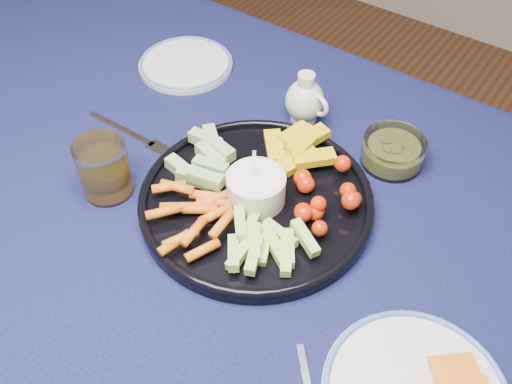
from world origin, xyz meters
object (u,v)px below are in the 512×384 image
Objects in this scene: creamer_pitcher at (305,100)px; juice_tumbler at (105,171)px; pickle_bowl at (393,152)px; crudite_platter at (255,196)px; side_plate_extra at (186,64)px; dining_table at (177,243)px.

creamer_pitcher is 1.01× the size of juice_tumbler.
juice_tumbler is at bearing -136.43° from pickle_bowl.
crudite_platter is 3.51× the size of pickle_bowl.
side_plate_extra is (-0.12, 0.33, -0.03)m from juice_tumbler.
juice_tumbler is at bearing -152.63° from crudite_platter.
creamer_pitcher is (-0.05, 0.22, 0.02)m from crudite_platter.
crudite_platter reaches higher than side_plate_extra.
creamer_pitcher is at bearing 80.22° from dining_table.
crudite_platter is 0.39m from side_plate_extra.
pickle_bowl is at bearing 43.57° from juice_tumbler.
dining_table is at bearing -99.78° from creamer_pitcher.
crudite_platter is 1.95× the size of side_plate_extra.
pickle_bowl is at bearing -2.91° from creamer_pitcher.
crudite_platter is at bearing 27.37° from juice_tumbler.
crudite_platter is 0.23m from creamer_pitcher.
side_plate_extra is at bearing 146.13° from crudite_platter.
creamer_pitcher is at bearing 64.31° from juice_tumbler.
dining_table is at bearing -128.19° from pickle_bowl.
creamer_pitcher is 0.36m from juice_tumbler.
pickle_bowl is (0.13, 0.21, 0.00)m from crudite_platter.
pickle_bowl is 1.09× the size of juice_tumbler.
juice_tumbler reaches higher than side_plate_extra.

